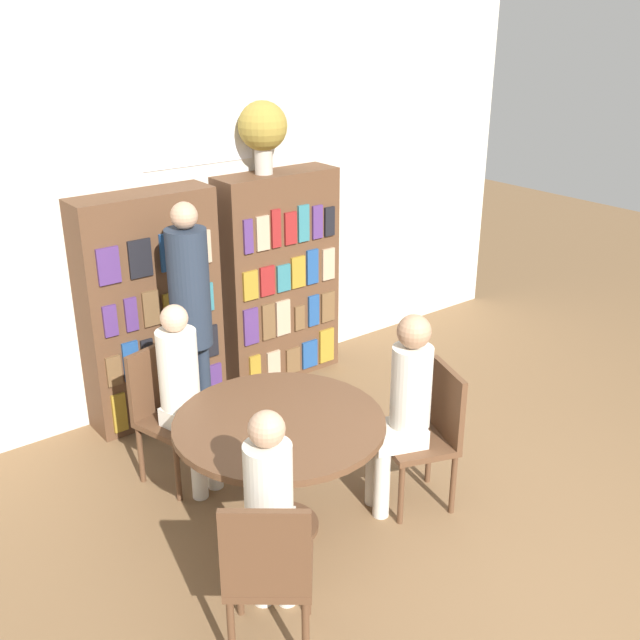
% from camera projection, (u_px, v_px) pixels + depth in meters
% --- Properties ---
extents(ground_plane, '(16.00, 16.00, 0.00)m').
position_uv_depth(ground_plane, '(537.00, 615.00, 3.80)').
color(ground_plane, brown).
extents(wall_back, '(6.40, 0.07, 3.00)m').
position_uv_depth(wall_back, '(200.00, 203.00, 5.59)').
color(wall_back, beige).
rests_on(wall_back, ground_plane).
extents(bookshelf_left, '(1.00, 0.34, 1.70)m').
position_uv_depth(bookshelf_left, '(151.00, 310.00, 5.39)').
color(bookshelf_left, brown).
rests_on(bookshelf_left, ground_plane).
extents(bookshelf_right, '(1.00, 0.34, 1.70)m').
position_uv_depth(bookshelf_right, '(279.00, 278.00, 6.02)').
color(bookshelf_right, brown).
rests_on(bookshelf_right, ground_plane).
extents(flower_vase, '(0.37, 0.37, 0.54)m').
position_uv_depth(flower_vase, '(263.00, 128.00, 5.51)').
color(flower_vase, '#B7AD9E').
rests_on(flower_vase, bookshelf_right).
extents(reading_table, '(1.19, 1.19, 0.73)m').
position_uv_depth(reading_table, '(280.00, 439.00, 4.21)').
color(reading_table, brown).
rests_on(reading_table, ground_plane).
extents(chair_near_camera, '(0.56, 0.56, 0.90)m').
position_uv_depth(chair_near_camera, '(268.00, 569.00, 3.39)').
color(chair_near_camera, brown).
rests_on(chair_near_camera, ground_plane).
extents(chair_left_side, '(0.49, 0.49, 0.90)m').
position_uv_depth(chair_left_side, '(167.00, 407.00, 4.77)').
color(chair_left_side, brown).
rests_on(chair_left_side, ground_plane).
extents(chair_far_side, '(0.51, 0.51, 0.90)m').
position_uv_depth(chair_far_side, '(430.00, 430.00, 4.51)').
color(chair_far_side, brown).
rests_on(chair_far_side, ground_plane).
extents(seated_reader_left, '(0.33, 0.39, 1.23)m').
position_uv_depth(seated_reader_left, '(185.00, 389.00, 4.59)').
color(seated_reader_left, silver).
rests_on(seated_reader_left, ground_plane).
extents(seated_reader_right, '(0.39, 0.34, 1.26)m').
position_uv_depth(seated_reader_right, '(403.00, 403.00, 4.38)').
color(seated_reader_right, beige).
rests_on(seated_reader_right, ground_plane).
extents(seated_reader_back, '(0.37, 0.39, 1.24)m').
position_uv_depth(seated_reader_back, '(270.00, 510.00, 3.50)').
color(seated_reader_back, beige).
rests_on(seated_reader_back, ground_plane).
extents(librarian_standing, '(0.28, 0.55, 1.73)m').
position_uv_depth(librarian_standing, '(190.00, 302.00, 4.98)').
color(librarian_standing, '#232D3D').
rests_on(librarian_standing, ground_plane).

